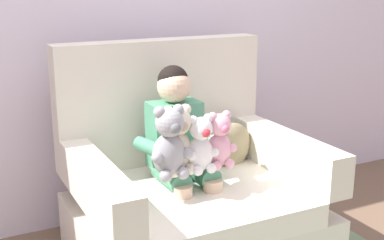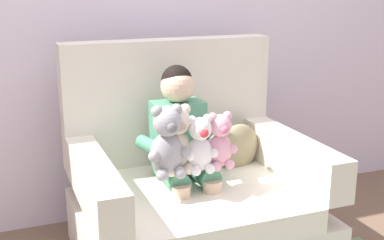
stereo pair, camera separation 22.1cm
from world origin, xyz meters
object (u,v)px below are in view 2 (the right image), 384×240
(seated_child, at_px, (182,140))
(plush_pink, at_px, (220,142))
(plush_white, at_px, (200,146))
(throw_pillow, at_px, (238,147))
(plush_cream, at_px, (177,141))
(plush_grey, at_px, (168,143))
(armchair, at_px, (191,196))

(seated_child, distance_m, plush_pink, 0.22)
(plush_white, xyz_separation_m, throw_pillow, (0.35, 0.29, -0.14))
(plush_cream, xyz_separation_m, throw_pillow, (0.45, 0.25, -0.16))
(plush_grey, bearing_deg, throw_pillow, 6.68)
(armchair, distance_m, plush_cream, 0.40)
(armchair, xyz_separation_m, plush_cream, (-0.13, -0.13, 0.35))
(plush_white, bearing_deg, throw_pillow, 34.56)
(armchair, bearing_deg, plush_white, -98.03)
(plush_pink, distance_m, plush_cream, 0.21)
(plush_white, xyz_separation_m, plush_cream, (-0.10, 0.04, 0.02))
(seated_child, bearing_deg, armchair, -32.44)
(armchair, height_order, seated_child, armchair)
(plush_pink, xyz_separation_m, plush_white, (-0.11, -0.02, 0.00))
(seated_child, height_order, plush_pink, seated_child)
(plush_cream, xyz_separation_m, plush_grey, (-0.06, -0.03, 0.01))
(plush_pink, distance_m, plush_grey, 0.27)
(armchair, bearing_deg, seated_child, 153.20)
(plush_white, bearing_deg, armchair, 76.68)
(armchair, xyz_separation_m, plush_pink, (0.09, -0.15, 0.33))
(plush_cream, height_order, throw_pillow, plush_cream)
(seated_child, bearing_deg, plush_white, -90.46)
(armchair, distance_m, plush_pink, 0.37)
(plush_cream, bearing_deg, armchair, 42.62)
(armchair, xyz_separation_m, throw_pillow, (0.32, 0.12, 0.19))
(plush_cream, distance_m, throw_pillow, 0.54)
(plush_pink, height_order, plush_grey, plush_grey)
(armchair, relative_size, plush_cream, 3.55)
(plush_pink, bearing_deg, throw_pillow, 57.74)
(plush_pink, height_order, throw_pillow, plush_pink)
(plush_pink, relative_size, plush_grey, 0.82)
(seated_child, relative_size, throw_pillow, 3.17)
(seated_child, height_order, throw_pillow, seated_child)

